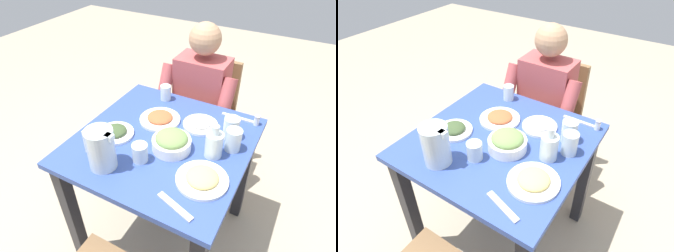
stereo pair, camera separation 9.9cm
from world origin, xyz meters
The scene contains 18 objects.
ground_plane centered at (0.00, 0.00, 0.00)m, with size 8.00×8.00×0.00m, color tan.
dining_table centered at (0.00, 0.00, 0.61)m, with size 0.82×0.82×0.76m.
chair_near centered at (0.05, -0.71, 0.48)m, with size 0.40×0.40×0.86m.
diner_near centered at (0.05, -0.50, 0.63)m, with size 0.48×0.53×1.15m.
water_pitcher centered at (0.14, 0.28, 0.85)m, with size 0.16×0.12×0.19m.
salad_bowl centered at (-0.07, 0.04, 0.80)m, with size 0.18×0.18×0.09m.
plate_yoghurt centered at (-0.11, -0.19, 0.77)m, with size 0.18×0.18×0.04m.
plate_rice_curry centered at (0.09, -0.13, 0.77)m, with size 0.21×0.21×0.04m.
plate_dolmas centered at (0.23, 0.08, 0.77)m, with size 0.18×0.18×0.04m.
plate_fries centered at (-0.27, 0.16, 0.77)m, with size 0.22×0.22×0.04m.
water_glass_near_right centered at (-0.32, -0.09, 0.81)m, with size 0.07×0.07×0.11m, color silver.
water_glass_far_left centered at (0.17, -0.33, 0.80)m, with size 0.06×0.06×0.09m, color silver.
water_glass_center centered at (-0.28, -0.17, 0.81)m, with size 0.08×0.08×0.11m, color silver.
water_glass_by_pitcher centered at (0.02, 0.17, 0.80)m, with size 0.07×0.07×0.09m, color silver.
oil_carafe centered at (-0.25, -0.01, 0.81)m, with size 0.08×0.08×0.16m.
salt_shaker centered at (-0.37, -0.34, 0.79)m, with size 0.03×0.03×0.05m.
fork_near centered at (-0.23, 0.33, 0.76)m, with size 0.17×0.03×0.01m, color silver.
knife_near centered at (-0.27, -0.34, 0.76)m, with size 0.18×0.02×0.01m, color silver.
Camera 2 is at (-0.62, 0.90, 1.66)m, focal length 31.09 mm.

